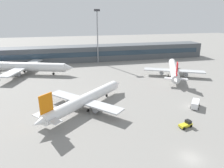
% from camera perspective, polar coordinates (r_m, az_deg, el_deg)
% --- Properties ---
extents(ground_plane, '(400.00, 400.00, 0.00)m').
position_cam_1_polar(ground_plane, '(78.93, 5.11, -1.68)').
color(ground_plane, gray).
extents(terminal_building, '(128.13, 12.13, 9.00)m').
position_cam_1_polar(terminal_building, '(129.65, -2.40, 8.66)').
color(terminal_building, '#4C5156').
rests_on(terminal_building, ground_plane).
extents(airplane_near, '(29.62, 28.23, 9.36)m').
position_cam_1_polar(airplane_near, '(63.79, -7.12, -4.15)').
color(airplane_near, white).
rests_on(airplane_near, ground_plane).
extents(airplane_mid, '(26.20, 36.27, 9.63)m').
position_cam_1_polar(airplane_mid, '(100.52, 16.68, 3.89)').
color(airplane_mid, silver).
rests_on(airplane_mid, ground_plane).
extents(airplane_far, '(45.91, 32.78, 11.71)m').
position_cam_1_polar(airplane_far, '(106.80, -22.77, 4.42)').
color(airplane_far, silver).
rests_on(airplane_far, ground_plane).
extents(baggage_tug_yellow, '(3.86, 2.54, 1.75)m').
position_cam_1_polar(baggage_tug_yellow, '(57.20, 19.79, -10.38)').
color(baggage_tug_yellow, yellow).
rests_on(baggage_tug_yellow, ground_plane).
extents(service_van_white, '(4.83, 5.30, 2.08)m').
position_cam_1_polar(service_van_white, '(69.24, 21.99, -5.12)').
color(service_van_white, white).
rests_on(service_van_white, ground_plane).
extents(floodlight_tower_west, '(3.20, 0.80, 29.83)m').
position_cam_1_polar(floodlight_tower_west, '(120.46, -4.04, 13.83)').
color(floodlight_tower_west, gray).
rests_on(floodlight_tower_west, ground_plane).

